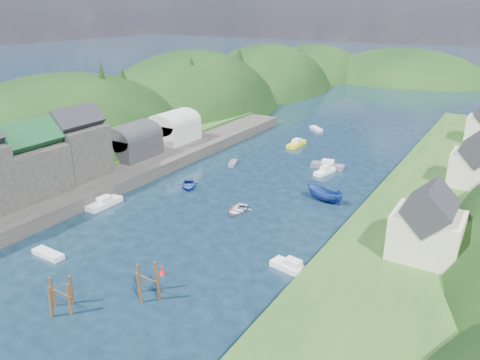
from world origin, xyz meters
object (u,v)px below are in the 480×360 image
Objects in this scene: channel_buoy_far at (232,209)px; channel_buoy_near at (162,271)px; piling_cluster_near at (61,298)px; piling_cluster_far at (149,284)px.

channel_buoy_near is at bearing -83.03° from channel_buoy_far.
piling_cluster_far reaches higher than piling_cluster_near.
piling_cluster_near is 3.51× the size of channel_buoy_far.
channel_buoy_near is 18.07m from channel_buoy_far.
channel_buoy_near is at bearing 67.73° from piling_cluster_near.
channel_buoy_near is (4.11, 10.03, -0.88)m from piling_cluster_near.
channel_buoy_far is (-3.73, 21.75, -0.92)m from piling_cluster_far.
channel_buoy_far is at bearing 86.08° from piling_cluster_near.
piling_cluster_near reaches higher than channel_buoy_far.
piling_cluster_near is 28.04m from channel_buoy_far.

